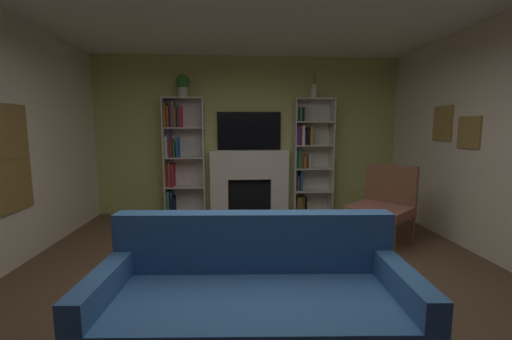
# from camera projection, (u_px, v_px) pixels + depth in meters

# --- Properties ---
(ground_plane) EXTENTS (7.18, 7.18, 0.00)m
(ground_plane) POSITION_uv_depth(u_px,v_px,m) (265.00, 296.00, 2.93)
(ground_plane) COLOR brown
(wall_back_accent) EXTENTS (5.44, 0.06, 2.76)m
(wall_back_accent) POSITION_uv_depth(u_px,v_px,m) (249.00, 136.00, 5.74)
(wall_back_accent) COLOR #B9BD66
(wall_back_accent) RESTS_ON ground_plane
(fireplace) EXTENTS (1.48, 0.50, 1.14)m
(fireplace) POSITION_uv_depth(u_px,v_px,m) (249.00, 181.00, 5.71)
(fireplace) COLOR white
(fireplace) RESTS_ON ground_plane
(tv) EXTENTS (1.12, 0.06, 0.66)m
(tv) POSITION_uv_depth(u_px,v_px,m) (249.00, 131.00, 5.66)
(tv) COLOR black
(tv) RESTS_ON fireplace
(bookshelf_left) EXTENTS (0.69, 0.31, 2.03)m
(bookshelf_left) POSITION_uv_depth(u_px,v_px,m) (180.00, 154.00, 5.55)
(bookshelf_left) COLOR beige
(bookshelf_left) RESTS_ON ground_plane
(bookshelf_right) EXTENTS (0.69, 0.33, 2.03)m
(bookshelf_right) POSITION_uv_depth(u_px,v_px,m) (308.00, 157.00, 5.71)
(bookshelf_right) COLOR beige
(bookshelf_right) RESTS_ON ground_plane
(potted_plant) EXTENTS (0.23, 0.23, 0.37)m
(potted_plant) POSITION_uv_depth(u_px,v_px,m) (183.00, 85.00, 5.37)
(potted_plant) COLOR beige
(potted_plant) RESTS_ON bookshelf_left
(vase_with_flowers) EXTENTS (0.12, 0.12, 0.41)m
(vase_with_flowers) POSITION_uv_depth(u_px,v_px,m) (314.00, 91.00, 5.53)
(vase_with_flowers) COLOR beige
(vase_with_flowers) RESTS_ON bookshelf_right
(couch) EXTENTS (2.10, 0.99, 0.90)m
(couch) POSITION_uv_depth(u_px,v_px,m) (254.00, 311.00, 2.15)
(couch) COLOR #366499
(couch) RESTS_ON ground_plane
(armchair) EXTENTS (0.94, 0.94, 1.03)m
(armchair) POSITION_uv_depth(u_px,v_px,m) (383.00, 204.00, 4.24)
(armchair) COLOR brown
(armchair) RESTS_ON ground_plane
(coffee_table) EXTENTS (0.85, 0.41, 0.39)m
(coffee_table) POSITION_uv_depth(u_px,v_px,m) (249.00, 261.00, 2.89)
(coffee_table) COLOR #966F4A
(coffee_table) RESTS_ON ground_plane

